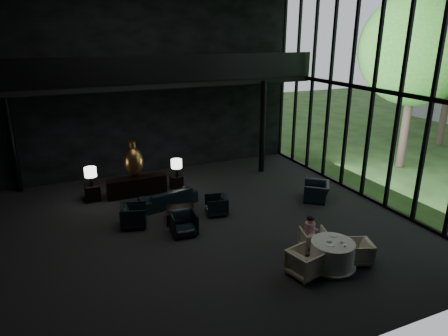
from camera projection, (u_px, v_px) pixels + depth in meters
name	position (u px, v px, depth m)	size (l,w,h in m)	color
floor	(188.00, 229.00, 12.59)	(14.00, 12.00, 0.02)	black
wall_back	(139.00, 81.00, 16.50)	(14.00, 0.04, 8.00)	black
wall_front	(308.00, 163.00, 6.10)	(14.00, 0.04, 8.00)	black
curtain_wall	(374.00, 89.00, 13.94)	(0.20, 12.00, 8.00)	black
mezzanine_back	(169.00, 82.00, 16.02)	(12.00, 2.00, 0.25)	black
railing_back	(176.00, 69.00, 14.96)	(12.00, 0.06, 1.00)	black
column_nw	(12.00, 142.00, 14.99)	(0.24, 0.24, 4.00)	black
column_ne	(263.00, 127.00, 17.24)	(0.24, 0.24, 4.00)	black
tree_near	(417.00, 49.00, 16.82)	(4.80, 4.80, 7.65)	#382D23
console	(137.00, 186.00, 15.14)	(2.23, 0.51, 0.71)	black
bronze_urn	(134.00, 161.00, 15.06)	(0.73, 0.73, 1.35)	olive
side_table_left	(93.00, 193.00, 14.69)	(0.53, 0.53, 0.59)	black
table_lamp_left	(90.00, 173.00, 14.36)	(0.43, 0.43, 0.72)	black
side_table_right	(176.00, 182.00, 15.87)	(0.46, 0.46, 0.51)	black
table_lamp_right	(176.00, 164.00, 15.53)	(0.42, 0.42, 0.71)	black
sofa	(168.00, 195.00, 14.26)	(2.01, 0.59, 0.79)	black
lounge_armchair_west	(134.00, 214.00, 12.66)	(0.81, 0.76, 0.84)	black
lounge_armchair_east	(216.00, 205.00, 13.53)	(0.66, 0.62, 0.68)	black
lounge_armchair_south	(184.00, 223.00, 12.17)	(0.77, 0.72, 0.79)	black
window_armchair	(317.00, 189.00, 14.67)	(0.97, 0.63, 0.85)	black
coffee_table	(181.00, 215.00, 13.14)	(0.90, 0.90, 0.40)	black
dining_table	(332.00, 257.00, 10.45)	(1.28, 1.28, 0.75)	white
dining_chair_north	(314.00, 240.00, 11.28)	(0.64, 0.60, 0.66)	beige
dining_chair_east	(358.00, 252.00, 10.70)	(0.60, 0.56, 0.62)	#C5B286
dining_chair_west	(305.00, 261.00, 10.10)	(0.77, 0.72, 0.79)	beige
child	(310.00, 226.00, 11.15)	(0.29, 0.29, 0.62)	#C28A9D
plate_a	(330.00, 245.00, 10.18)	(0.23, 0.23, 0.01)	white
plate_b	(334.00, 235.00, 10.66)	(0.23, 0.23, 0.02)	white
saucer	(342.00, 242.00, 10.33)	(0.16, 0.16, 0.01)	white
coffee_cup	(342.00, 241.00, 10.27)	(0.09, 0.09, 0.07)	white
cereal_bowl	(329.00, 241.00, 10.30)	(0.15, 0.15, 0.07)	white
cream_pot	(345.00, 246.00, 10.08)	(0.06, 0.06, 0.07)	#99999E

